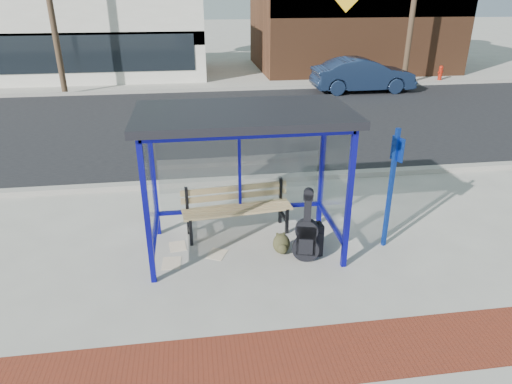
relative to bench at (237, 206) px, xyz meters
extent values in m
plane|color=#B2ADA0|center=(0.08, -0.62, -0.52)|extent=(120.00, 120.00, 0.00)
cube|color=maroon|center=(0.08, -3.22, -0.52)|extent=(60.00, 1.00, 0.01)
cube|color=gray|center=(0.08, 2.28, -0.46)|extent=(60.00, 0.25, 0.12)
cube|color=black|center=(0.08, 7.38, -0.52)|extent=(60.00, 10.00, 0.00)
cube|color=gray|center=(0.08, 12.48, -0.46)|extent=(60.00, 0.25, 0.12)
cube|color=#B2ADA0|center=(0.08, 14.38, -0.52)|extent=(60.00, 4.00, 0.01)
cube|color=#0C0C8A|center=(-1.42, -1.37, 0.63)|extent=(0.08, 0.08, 2.30)
cube|color=#0C0C8A|center=(1.58, -1.37, 0.63)|extent=(0.08, 0.08, 2.30)
cube|color=#0C0C8A|center=(-1.42, 0.13, 0.63)|extent=(0.08, 0.08, 2.30)
cube|color=#0C0C8A|center=(1.58, 0.13, 0.63)|extent=(0.08, 0.08, 2.30)
cube|color=#0C0C8A|center=(0.08, 0.13, 1.74)|extent=(3.00, 0.08, 0.08)
cube|color=#0C0C8A|center=(0.08, -1.37, 1.74)|extent=(3.00, 0.08, 0.08)
cube|color=#0C0C8A|center=(-1.42, -0.62, 1.74)|extent=(0.08, 1.50, 0.08)
cube|color=#0C0C8A|center=(1.58, -0.62, 1.74)|extent=(0.08, 1.50, 0.08)
cube|color=#0C0C8A|center=(0.08, 0.13, -0.12)|extent=(3.00, 0.08, 0.06)
cube|color=#0C0C8A|center=(-1.42, -0.62, -0.12)|extent=(0.08, 1.50, 0.06)
cube|color=#0C0C8A|center=(1.58, -0.62, -0.12)|extent=(0.08, 1.50, 0.06)
cube|color=#0C0C8A|center=(0.08, 0.13, 0.83)|extent=(0.05, 0.05, 1.90)
cube|color=silver|center=(0.08, 0.13, 0.79)|extent=(2.84, 0.01, 1.82)
cube|color=silver|center=(-1.42, -0.62, 0.79)|extent=(0.02, 1.34, 1.82)
cube|color=silver|center=(1.58, -0.62, 0.79)|extent=(0.02, 1.34, 1.82)
cube|color=black|center=(0.08, -0.62, 1.84)|extent=(3.30, 1.80, 0.12)
cube|color=silver|center=(-8.92, 17.38, 1.48)|extent=(18.00, 6.00, 4.00)
cube|color=#59331E|center=(8.08, 17.88, 2.68)|extent=(10.00, 7.00, 6.40)
cube|color=black|center=(8.08, 14.43, 2.68)|extent=(10.00, 0.10, 0.80)
cylinder|color=#4C3826|center=(-2.92, 21.38, 1.98)|extent=(0.36, 0.36, 5.00)
cylinder|color=#4C3826|center=(12.58, 21.38, 1.98)|extent=(0.36, 0.36, 5.00)
cube|color=black|center=(-0.83, -0.37, -0.28)|extent=(0.06, 0.06, 0.49)
cube|color=black|center=(-0.88, 0.05, -0.06)|extent=(0.06, 0.06, 0.92)
cube|color=black|center=(-0.86, -0.16, -0.28)|extent=(0.10, 0.44, 0.05)
cube|color=black|center=(0.89, -0.19, -0.28)|extent=(0.06, 0.06, 0.49)
cube|color=black|center=(0.85, 0.23, -0.06)|extent=(0.06, 0.06, 0.92)
cube|color=black|center=(0.87, 0.02, -0.28)|extent=(0.10, 0.44, 0.05)
cube|color=tan|center=(0.03, -0.24, -0.03)|extent=(1.95, 0.30, 0.04)
cube|color=tan|center=(0.01, -0.13, -0.03)|extent=(1.95, 0.30, 0.04)
cube|color=tan|center=(0.00, -0.01, -0.03)|extent=(1.95, 0.30, 0.04)
cube|color=tan|center=(-0.01, 0.11, -0.03)|extent=(1.95, 0.30, 0.04)
cube|color=tan|center=(-0.02, 0.15, 0.13)|extent=(1.94, 0.23, 0.11)
cube|color=tan|center=(-0.02, 0.15, 0.28)|extent=(1.94, 0.23, 0.11)
cylinder|color=black|center=(1.01, -1.11, -0.30)|extent=(0.46, 0.24, 0.44)
cylinder|color=black|center=(1.01, -1.11, 0.05)|extent=(0.39, 0.22, 0.37)
cube|color=black|center=(1.01, -1.11, -0.13)|extent=(0.34, 0.21, 0.53)
cube|color=black|center=(1.01, -1.11, 0.40)|extent=(0.14, 0.13, 0.53)
cube|color=black|center=(1.01, -1.11, 0.64)|extent=(0.18, 0.15, 0.11)
cube|color=black|center=(1.14, -0.96, -0.23)|extent=(0.37, 0.25, 0.56)
cylinder|color=black|center=(1.01, -0.97, -0.50)|extent=(0.06, 0.21, 0.05)
cylinder|color=black|center=(1.27, -0.95, -0.50)|extent=(0.06, 0.21, 0.05)
cube|color=black|center=(1.14, -0.96, 0.08)|extent=(0.23, 0.06, 0.04)
cube|color=black|center=(1.15, -1.08, -0.22)|extent=(0.28, 0.03, 0.30)
ellipsoid|color=#302F1B|center=(0.67, -0.83, -0.35)|extent=(0.30, 0.21, 0.35)
ellipsoid|color=#302F1B|center=(0.67, -0.93, -0.40)|extent=(0.17, 0.12, 0.18)
cube|color=#302F1B|center=(0.67, -0.81, -0.19)|extent=(0.10, 0.04, 0.03)
cube|color=navy|center=(2.48, -0.84, 0.53)|extent=(0.08, 0.08, 2.11)
cube|color=navy|center=(2.52, -0.82, 1.23)|extent=(0.11, 0.25, 0.40)
cube|color=white|center=(-1.08, -0.38, -0.52)|extent=(0.32, 0.38, 0.01)
cube|color=white|center=(-1.17, -0.90, -0.52)|extent=(0.32, 0.40, 0.01)
cube|color=white|center=(-0.42, -0.73, -0.52)|extent=(0.40, 0.44, 0.01)
imported|color=#162540|center=(6.57, 11.45, 0.18)|extent=(4.28, 1.50, 1.41)
cylinder|color=#9F1A0B|center=(11.23, 13.46, -0.24)|extent=(0.19, 0.19, 0.56)
sphere|color=#9F1A0B|center=(11.23, 13.46, 0.06)|extent=(0.20, 0.20, 0.20)
cylinder|color=#9F1A0B|center=(11.23, 13.46, -0.15)|extent=(0.31, 0.21, 0.09)
camera|label=1|loc=(-0.70, -7.33, 3.60)|focal=32.00mm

